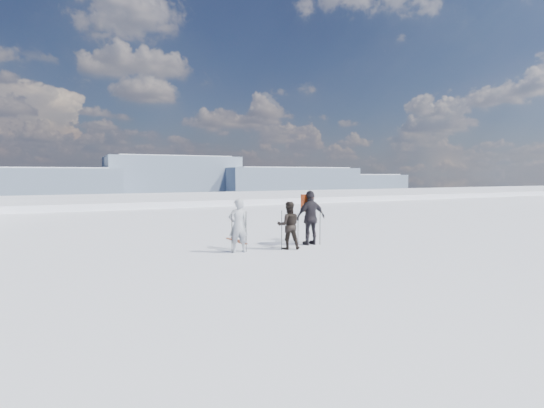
# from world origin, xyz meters

# --- Properties ---
(lake_basin) EXTENTS (820.00, 820.00, 71.62)m
(lake_basin) POSITION_xyz_m (0.00, 30.00, -6.50)
(lake_basin) COLOR white
(lake_basin) RESTS_ON ground
(far_mountain_range) EXTENTS (770.00, 110.00, 53.00)m
(far_mountain_range) POSITION_xyz_m (29.60, 454.78, -7.19)
(far_mountain_range) COLOR slate
(far_mountain_range) RESTS_ON ground
(skier_grey) EXTENTS (0.68, 0.47, 1.78)m
(skier_grey) POSITION_xyz_m (-3.80, 2.64, 0.89)
(skier_grey) COLOR #9CA1AA
(skier_grey) RESTS_ON ground
(skier_dark) EXTENTS (0.96, 0.85, 1.64)m
(skier_dark) POSITION_xyz_m (-2.00, 2.48, 0.82)
(skier_dark) COLOR black
(skier_dark) RESTS_ON ground
(skier_pack) EXTENTS (1.17, 0.50, 1.98)m
(skier_pack) POSITION_xyz_m (-0.85, 2.92, 0.99)
(skier_pack) COLOR black
(skier_pack) RESTS_ON ground
(backpack) EXTENTS (0.43, 0.24, 0.63)m
(backpack) POSITION_xyz_m (-0.85, 3.17, 2.30)
(backpack) COLOR #E34615
(backpack) RESTS_ON skier_pack
(ski_poles) EXTENTS (3.54, 0.51, 1.37)m
(ski_poles) POSITION_xyz_m (-2.20, 2.62, 0.66)
(ski_poles) COLOR black
(ski_poles) RESTS_ON ground
(skis_loose) EXTENTS (0.30, 1.70, 0.03)m
(skis_loose) POSITION_xyz_m (-2.97, 4.87, 0.01)
(skis_loose) COLOR black
(skis_loose) RESTS_ON ground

